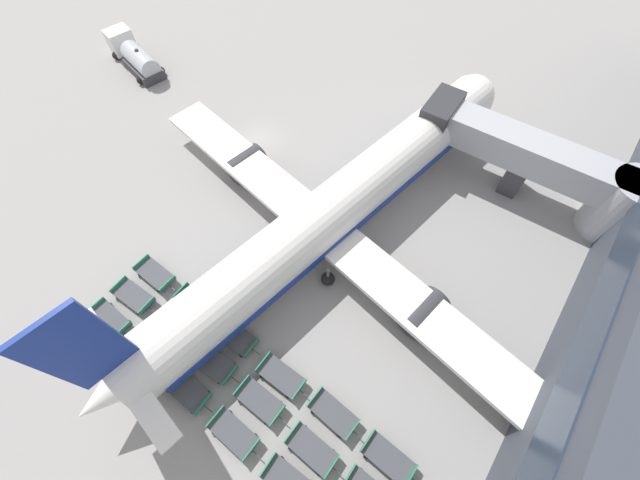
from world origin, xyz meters
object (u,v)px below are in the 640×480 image
(baggage_dolly_row_mid_a_col_c, at_px, (214,363))
(baggage_dolly_row_mid_a_col_e, at_px, (312,449))
(fuel_tanker_primary, at_px, (136,57))
(baggage_dolly_row_near_col_a, at_px, (110,319))
(baggage_dolly_row_mid_b_col_c, at_px, (235,337))
(baggage_dolly_row_mid_a_col_b, at_px, (173,328))
(baggage_dolly_row_mid_b_col_d, at_px, (281,376))
(baggage_dolly_row_near_col_c, at_px, (187,391))
(baggage_dolly_row_near_col_d, at_px, (234,433))
(baggage_dolly_row_mid_a_col_a, at_px, (134,296))
(baggage_dolly_row_near_col_b, at_px, (145,354))
(baggage_dolly_row_mid_b_col_a, at_px, (155,274))
(airplane, at_px, (329,214))
(baggage_dolly_row_mid_b_col_e, at_px, (333,413))
(baggage_dolly_row_mid_b_col_b, at_px, (196,303))
(baggage_dolly_row_mid_a_col_d, at_px, (260,401))
(baggage_dolly_row_mid_b_col_f, at_px, (388,458))

(baggage_dolly_row_mid_a_col_c, height_order, baggage_dolly_row_mid_a_col_e, same)
(fuel_tanker_primary, relative_size, baggage_dolly_row_near_col_a, 2.22)
(baggage_dolly_row_near_col_a, distance_m, baggage_dolly_row_mid_b_col_c, 9.35)
(baggage_dolly_row_mid_a_col_b, bearing_deg, baggage_dolly_row_mid_b_col_d, 14.29)
(baggage_dolly_row_near_col_c, xyz_separation_m, baggage_dolly_row_near_col_d, (4.22, 0.02, 0.00))
(baggage_dolly_row_near_col_d, distance_m, baggage_dolly_row_mid_a_col_a, 12.63)
(baggage_dolly_row_mid_b_col_d, bearing_deg, baggage_dolly_row_mid_a_col_e, -27.28)
(baggage_dolly_row_near_col_b, bearing_deg, baggage_dolly_row_mid_b_col_a, 132.87)
(airplane, relative_size, baggage_dolly_row_mid_b_col_e, 10.69)
(baggage_dolly_row_near_col_c, relative_size, baggage_dolly_row_mid_b_col_b, 1.00)
(baggage_dolly_row_near_col_b, xyz_separation_m, baggage_dolly_row_mid_a_col_a, (-4.08, 2.35, 0.00))
(baggage_dolly_row_mid_b_col_b, relative_size, baggage_dolly_row_mid_b_col_c, 0.99)
(baggage_dolly_row_mid_a_col_a, bearing_deg, baggage_dolly_row_near_col_b, -29.99)
(airplane, distance_m, baggage_dolly_row_mid_a_col_a, 15.98)
(airplane, xyz_separation_m, baggage_dolly_row_mid_b_col_d, (4.29, -11.24, -2.45))
(baggage_dolly_row_mid_a_col_d, distance_m, baggage_dolly_row_mid_b_col_f, 8.70)
(airplane, height_order, baggage_dolly_row_mid_a_col_c, airplane)
(fuel_tanker_primary, bearing_deg, baggage_dolly_row_mid_b_col_e, -22.77)
(baggage_dolly_row_mid_b_col_e, bearing_deg, baggage_dolly_row_near_col_b, -159.34)
(baggage_dolly_row_mid_a_col_a, distance_m, baggage_dolly_row_mid_a_col_e, 16.86)
(baggage_dolly_row_near_col_a, bearing_deg, baggage_dolly_row_mid_b_col_c, 28.86)
(baggage_dolly_row_mid_a_col_d, bearing_deg, baggage_dolly_row_mid_a_col_b, -179.43)
(fuel_tanker_primary, bearing_deg, baggage_dolly_row_mid_a_col_a, -40.21)
(baggage_dolly_row_near_col_c, xyz_separation_m, baggage_dolly_row_mid_b_col_f, (12.67, 4.66, 0.00))
(baggage_dolly_row_mid_b_col_d, bearing_deg, airplane, 110.87)
(baggage_dolly_row_mid_b_col_b, xyz_separation_m, baggage_dolly_row_mid_b_col_e, (12.57, -0.00, 0.00))
(baggage_dolly_row_mid_b_col_d, bearing_deg, baggage_dolly_row_mid_a_col_b, -165.71)
(baggage_dolly_row_near_col_d, height_order, baggage_dolly_row_mid_a_col_d, same)
(fuel_tanker_primary, xyz_separation_m, baggage_dolly_row_mid_a_col_b, (26.46, -18.68, -0.76))
(airplane, height_order, baggage_dolly_row_mid_b_col_e, airplane)
(baggage_dolly_row_near_col_a, distance_m, baggage_dolly_row_mid_b_col_e, 17.31)
(airplane, bearing_deg, baggage_dolly_row_mid_a_col_d, -72.55)
(baggage_dolly_row_near_col_b, xyz_separation_m, baggage_dolly_row_mid_b_col_c, (4.17, 4.65, 0.00))
(baggage_dolly_row_mid_a_col_d, height_order, baggage_dolly_row_mid_b_col_a, same)
(baggage_dolly_row_near_col_c, height_order, baggage_dolly_row_mid_b_col_a, same)
(baggage_dolly_row_near_col_b, bearing_deg, baggage_dolly_row_mid_b_col_f, 15.76)
(baggage_dolly_row_near_col_a, xyz_separation_m, baggage_dolly_row_mid_a_col_c, (8.27, 2.31, 0.00))
(airplane, bearing_deg, baggage_dolly_row_mid_b_col_f, -41.28)
(baggage_dolly_row_near_col_b, height_order, baggage_dolly_row_mid_b_col_f, same)
(baggage_dolly_row_mid_a_col_b, bearing_deg, baggage_dolly_row_mid_a_col_a, -178.95)
(baggage_dolly_row_mid_a_col_c, bearing_deg, baggage_dolly_row_mid_a_col_a, -179.34)
(baggage_dolly_row_mid_a_col_e, height_order, baggage_dolly_row_mid_b_col_e, same)
(baggage_dolly_row_near_col_a, distance_m, baggage_dolly_row_mid_b_col_f, 21.32)
(baggage_dolly_row_mid_b_col_b, height_order, baggage_dolly_row_mid_b_col_d, same)
(baggage_dolly_row_mid_a_col_a, relative_size, baggage_dolly_row_mid_a_col_d, 1.01)
(baggage_dolly_row_mid_a_col_b, bearing_deg, baggage_dolly_row_near_col_c, -30.83)
(baggage_dolly_row_near_col_d, relative_size, baggage_dolly_row_mid_b_col_b, 1.00)
(baggage_dolly_row_near_col_a, bearing_deg, baggage_dolly_row_mid_a_col_c, 15.62)
(baggage_dolly_row_mid_b_col_b, height_order, baggage_dolly_row_mid_b_col_e, same)
(baggage_dolly_row_mid_a_col_b, height_order, baggage_dolly_row_mid_a_col_e, same)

